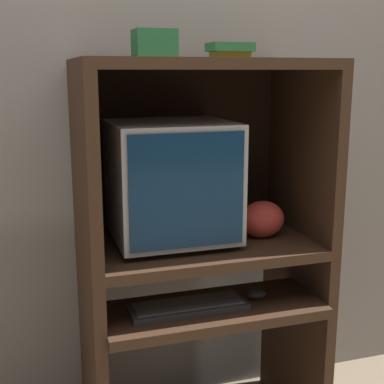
{
  "coord_description": "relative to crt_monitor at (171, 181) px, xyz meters",
  "views": [
    {
      "loc": [
        -0.6,
        -1.52,
        1.42
      ],
      "look_at": [
        -0.03,
        0.27,
        1.0
      ],
      "focal_mm": 50.0,
      "sensor_mm": 36.0,
      "label": 1
    }
  ],
  "objects": [
    {
      "name": "desk_base",
      "position": [
        0.1,
        -0.06,
        -0.66
      ],
      "size": [
        0.86,
        0.57,
        0.62
      ],
      "color": "#382316",
      "rests_on": "ground_plane"
    },
    {
      "name": "mouse",
      "position": [
        0.28,
        -0.15,
        -0.41
      ],
      "size": [
        0.07,
        0.05,
        0.03
      ],
      "color": "#28282B",
      "rests_on": "desk_base"
    },
    {
      "name": "desk_monitor_shelf",
      "position": [
        0.1,
        -0.02,
        -0.27
      ],
      "size": [
        0.86,
        0.54,
        0.2
      ],
      "color": "#382316",
      "rests_on": "desk_base"
    },
    {
      "name": "book_stack",
      "position": [
        0.24,
        0.06,
        0.46
      ],
      "size": [
        0.15,
        0.12,
        0.06
      ],
      "color": "gold",
      "rests_on": "hutch_upper"
    },
    {
      "name": "hutch_upper",
      "position": [
        0.1,
        0.01,
        0.19
      ],
      "size": [
        0.86,
        0.54,
        0.65
      ],
      "color": "#382316",
      "rests_on": "desk_monitor_shelf"
    },
    {
      "name": "snack_bag",
      "position": [
        0.33,
        -0.06,
        -0.16
      ],
      "size": [
        0.17,
        0.13,
        0.14
      ],
      "color": "#BC382D",
      "rests_on": "desk_monitor_shelf"
    },
    {
      "name": "wall_back",
      "position": [
        0.1,
        0.31,
        0.26
      ],
      "size": [
        6.0,
        0.06,
        2.6
      ],
      "color": "gray",
      "rests_on": "ground_plane"
    },
    {
      "name": "storage_box",
      "position": [
        -0.05,
        0.01,
        0.47
      ],
      "size": [
        0.14,
        0.12,
        0.1
      ],
      "color": "#236638",
      "rests_on": "hutch_upper"
    },
    {
      "name": "keyboard",
      "position": [
        0.01,
        -0.17,
        -0.41
      ],
      "size": [
        0.41,
        0.14,
        0.03
      ],
      "color": "#2D2D30",
      "rests_on": "desk_base"
    },
    {
      "name": "crt_monitor",
      "position": [
        0.0,
        0.0,
        0.0
      ],
      "size": [
        0.42,
        0.41,
        0.43
      ],
      "color": "#B2B2B7",
      "rests_on": "desk_monitor_shelf"
    }
  ]
}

